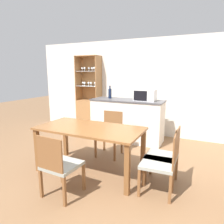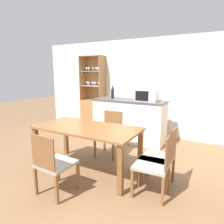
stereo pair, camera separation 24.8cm
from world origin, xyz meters
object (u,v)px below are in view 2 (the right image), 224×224
(dining_chair_side_right_far, at_px, (160,157))
(microwave, at_px, (147,95))
(dining_chair_head_far, at_px, (110,134))
(display_cabinet, at_px, (93,108))
(dining_chair_side_right_near, at_px, (155,164))
(wine_bottle, at_px, (113,93))
(dining_chair_head_near, at_px, (54,164))
(dining_table, at_px, (87,133))

(dining_chair_side_right_far, relative_size, microwave, 1.82)
(dining_chair_head_far, bearing_deg, display_cabinet, -49.57)
(dining_chair_head_far, height_order, dining_chair_side_right_far, same)
(dining_chair_side_right_far, bearing_deg, dining_chair_side_right_near, -179.55)
(display_cabinet, bearing_deg, wine_bottle, -26.28)
(dining_chair_head_far, bearing_deg, microwave, -115.65)
(wine_bottle, bearing_deg, microwave, -4.41)
(display_cabinet, bearing_deg, dining_chair_side_right_near, -42.56)
(dining_chair_head_near, relative_size, dining_chair_side_right_far, 1.00)
(dining_chair_head_far, distance_m, dining_chair_side_right_far, 1.39)
(display_cabinet, relative_size, dining_chair_side_right_near, 2.42)
(dining_chair_side_right_far, bearing_deg, display_cabinet, 51.10)
(dining_chair_head_near, distance_m, dining_chair_side_right_near, 1.39)
(dining_chair_head_near, xyz_separation_m, microwave, (0.43, 2.57, 0.71))
(microwave, bearing_deg, display_cabinet, 164.31)
(display_cabinet, height_order, dining_chair_side_right_far, display_cabinet)
(dining_chair_side_right_near, bearing_deg, dining_chair_head_near, 114.43)
(dining_chair_head_near, bearing_deg, microwave, 83.21)
(microwave, xyz_separation_m, wine_bottle, (-0.95, 0.07, -0.00))
(dining_table, height_order, dining_chair_head_far, dining_chair_head_far)
(dining_chair_head_far, relative_size, dining_chair_side_right_far, 1.00)
(display_cabinet, xyz_separation_m, wine_bottle, (0.91, -0.45, 0.54))
(display_cabinet, bearing_deg, dining_chair_head_far, -46.90)
(dining_chair_side_right_near, height_order, microwave, microwave)
(dining_table, relative_size, dining_chair_head_far, 1.98)
(dining_chair_side_right_near, xyz_separation_m, wine_bottle, (-1.75, 1.99, 0.71))
(dining_table, relative_size, dining_chair_head_near, 1.98)
(dining_table, bearing_deg, dining_chair_side_right_near, -5.98)
(dining_table, bearing_deg, wine_bottle, 105.73)
(dining_chair_head_far, height_order, dining_chair_head_near, same)
(dining_chair_head_far, bearing_deg, dining_table, 87.50)
(dining_table, relative_size, microwave, 3.61)
(dining_chair_head_near, height_order, wine_bottle, wine_bottle)
(dining_table, bearing_deg, display_cabinet, 121.82)
(display_cabinet, distance_m, microwave, 2.00)
(display_cabinet, xyz_separation_m, dining_table, (1.43, -2.31, 0.06))
(microwave, bearing_deg, dining_chair_head_far, -112.98)
(microwave, relative_size, wine_bottle, 1.51)
(dining_chair_side_right_near, xyz_separation_m, dining_chair_side_right_far, (0.00, 0.26, 0.00))
(display_cabinet, height_order, wine_bottle, display_cabinet)
(dining_table, relative_size, wine_bottle, 5.46)
(display_cabinet, height_order, dining_chair_side_right_near, display_cabinet)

